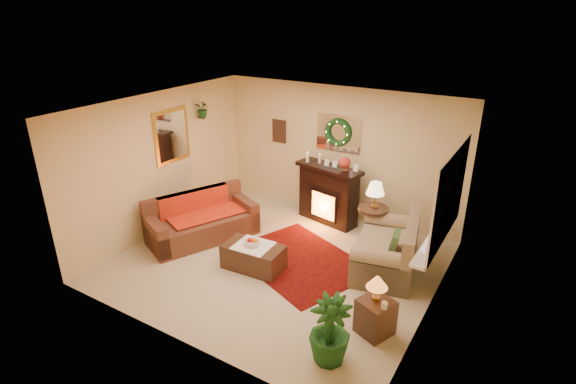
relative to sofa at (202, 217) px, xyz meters
The scene contains 31 objects.
floor 1.66m from the sofa, ahead, with size 5.00×5.00×0.00m, color beige.
ceiling 2.70m from the sofa, ahead, with size 5.00×5.00×0.00m, color white.
wall_back 2.91m from the sofa, 54.59° to the left, with size 5.00×5.00×0.00m, color #EFD88C.
wall_front 2.89m from the sofa, 54.36° to the right, with size 5.00×5.00×0.00m, color #EFD88C.
wall_left 1.25m from the sofa, behind, with size 4.50×4.50×0.00m, color #EFD88C.
wall_right 4.20m from the sofa, ahead, with size 4.50×4.50×0.00m, color #EFD88C.
area_rug 1.96m from the sofa, ahead, with size 2.18×1.64×0.01m, color maroon.
sofa is the anchor object (origin of this frame).
red_throw 0.17m from the sofa, 118.83° to the left, with size 0.83×1.36×0.02m, color red.
fireplace 2.46m from the sofa, 48.22° to the left, with size 1.19×0.38×1.09m, color black.
poinsettia 2.79m from the sofa, 42.15° to the left, with size 0.22×0.22×0.22m, color #AF3020.
mantel_candle_a 2.30m from the sofa, 56.68° to the left, with size 0.06×0.06×0.19m, color white.
mantel_candle_b 2.47m from the sofa, 52.44° to the left, with size 0.06×0.06×0.17m, color silver.
mantel_mirror 3.03m from the sofa, 54.35° to the left, with size 0.92×0.02×0.72m, color white.
wreath 3.01m from the sofa, 53.85° to the left, with size 0.55×0.55×0.11m, color #194719.
wall_art 2.52m from the sofa, 83.47° to the left, with size 0.32×0.03×0.48m, color #381E11.
gold_mirror 1.61m from the sofa, 160.50° to the left, with size 0.03×0.84×1.00m, color gold.
hanging_plant 2.01m from the sofa, 124.70° to the left, with size 0.33×0.28×0.36m, color #194719.
loveseat 3.30m from the sofa, 13.92° to the left, with size 0.91×1.57×0.91m, color gray.
window_frame 4.28m from the sofa, ahead, with size 0.03×1.86×1.36m, color white.
window_glass 4.26m from the sofa, ahead, with size 0.02×1.70×1.22m, color black.
window_sill 4.05m from the sofa, ahead, with size 0.22×1.86×0.04m, color white.
mini_tree 4.05m from the sofa, ahead, with size 0.22×0.22×0.32m, color silver.
sill_plant 4.21m from the sofa, 17.94° to the left, with size 0.30×0.24×0.56m, color #206319.
side_table_round 3.07m from the sofa, 27.99° to the left, with size 0.54×0.54×0.70m, color black.
lamp_cream 3.11m from the sofa, 27.74° to the left, with size 0.32×0.32×0.49m, color #FFDBA1.
end_table_square 3.73m from the sofa, 12.39° to the right, with size 0.40×0.40×0.50m, color #492D1C.
lamp_tiffany 3.72m from the sofa, 12.36° to the right, with size 0.28×0.28×0.41m, color orange.
coffee_table 1.43m from the sofa, 13.78° to the right, with size 0.97×0.53×0.41m, color #543522.
fruit_bowl 1.39m from the sofa, 13.93° to the right, with size 0.25×0.25×0.06m, color beige.
floor_palm 3.69m from the sofa, 24.94° to the right, with size 1.50×1.50×2.68m, color #184A18.
Camera 1 is at (3.51, -5.46, 4.02)m, focal length 28.00 mm.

